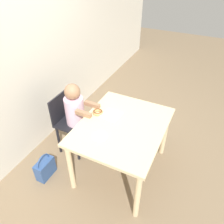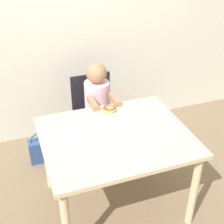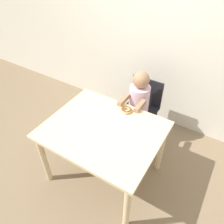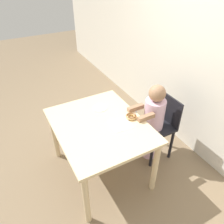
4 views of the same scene
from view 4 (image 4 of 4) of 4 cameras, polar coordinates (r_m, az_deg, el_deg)
ground_plane at (r=2.78m, az=-2.72°, el=-14.89°), size 12.00×12.00×0.00m
wall_back at (r=2.71m, az=21.82°, el=13.91°), size 8.00×0.05×2.50m
dining_table at (r=2.33m, az=-3.14°, el=-5.06°), size 1.11×0.90×0.73m
chair at (r=2.74m, az=12.12°, el=-3.39°), size 0.40×0.37×0.83m
child_figure at (r=2.64m, az=10.61°, el=-2.80°), size 0.25×0.42×1.03m
donut at (r=2.35m, az=5.01°, el=-1.15°), size 0.12×0.12×0.04m
napkin at (r=2.26m, az=2.18°, el=-3.19°), size 0.22×0.22×0.00m
handbag at (r=3.29m, az=5.59°, el=-2.24°), size 0.25×0.13×0.34m
plate at (r=2.51m, az=-3.16°, el=1.17°), size 0.16×0.16×0.01m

